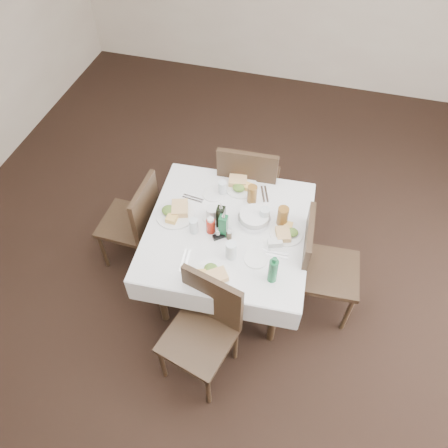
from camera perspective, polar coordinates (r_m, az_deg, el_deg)
name	(u,v)px	position (r m, az deg, el deg)	size (l,w,h in m)	color
ground_plane	(246,306)	(3.75, 2.94, -10.65)	(7.00, 7.00, 0.00)	black
room_shell	(259,151)	(2.40, 4.58, 9.52)	(6.04, 7.04, 2.80)	#C5B29B
dining_table	(228,235)	(3.31, 0.56, -1.49)	(1.28, 1.28, 0.76)	black
chair_north	(248,183)	(3.80, 3.17, 5.35)	(0.51, 0.51, 1.03)	black
chair_south	(205,323)	(3.07, -2.54, -12.85)	(0.55, 0.55, 0.95)	black
chair_east	(318,263)	(3.38, 12.17, -5.03)	(0.49, 0.49, 0.97)	black
chair_west	(136,219)	(3.68, -11.40, 0.63)	(0.45, 0.45, 0.92)	black
meal_north	(240,185)	(3.51, 2.14, 5.11)	(0.27, 0.27, 0.06)	white
meal_south	(212,275)	(2.97, -1.56, -6.62)	(0.26, 0.26, 0.06)	white
meal_east	(286,233)	(3.22, 8.15, -1.13)	(0.25, 0.25, 0.05)	white
meal_west	(175,212)	(3.33, -6.39, 1.55)	(0.30, 0.30, 0.06)	white
side_plate_a	(214,194)	(3.46, -1.33, 4.00)	(0.18, 0.18, 0.01)	white
side_plate_b	(256,259)	(3.07, 4.18, -4.53)	(0.17, 0.17, 0.01)	white
water_n	(223,188)	(3.43, -0.18, 4.73)	(0.07, 0.07, 0.12)	silver
water_s	(231,250)	(3.03, 0.93, -3.43)	(0.08, 0.08, 0.14)	silver
water_e	(264,216)	(3.24, 5.30, 1.10)	(0.07, 0.07, 0.14)	silver
water_w	(194,226)	(3.18, -3.97, -0.24)	(0.07, 0.07, 0.12)	silver
iced_tea_a	(252,194)	(3.37, 3.69, 3.91)	(0.07, 0.07, 0.16)	brown
iced_tea_b	(283,217)	(3.23, 7.66, 0.97)	(0.08, 0.08, 0.17)	brown
bread_basket	(254,218)	(3.26, 3.96, 0.77)	(0.24, 0.24, 0.08)	silver
oil_cruet_dark	(221,216)	(3.18, -0.40, 1.04)	(0.06, 0.06, 0.24)	black
oil_cruet_green	(223,225)	(3.12, -0.08, -0.13)	(0.06, 0.06, 0.24)	#155D31
ketchup_bottle	(211,225)	(3.17, -1.75, -0.19)	(0.07, 0.07, 0.14)	#AD2010
salt_shaker	(218,233)	(3.16, -0.82, -1.20)	(0.03, 0.03, 0.07)	white
pepper_shaker	(229,234)	(3.15, 0.68, -1.37)	(0.04, 0.04, 0.09)	#463827
coffee_mug	(213,214)	(3.27, -1.51, 1.36)	(0.16, 0.15, 0.11)	white
sunglasses	(221,236)	(3.18, -0.40, -1.52)	(0.12, 0.11, 0.03)	black
green_bottle	(273,270)	(2.91, 6.42, -6.04)	(0.06, 0.06, 0.24)	#155D31
sugar_caddy	(275,243)	(3.14, 6.66, -2.44)	(0.12, 0.09, 0.05)	white
cutlery_n	(265,194)	(3.48, 5.33, 3.90)	(0.10, 0.18, 0.01)	silver
cutlery_s	(185,261)	(3.07, -5.12, -4.80)	(0.07, 0.20, 0.01)	silver
cutlery_e	(275,254)	(3.11, 6.65, -3.92)	(0.19, 0.05, 0.01)	silver
cutlery_w	(193,198)	(3.44, -4.07, 3.34)	(0.17, 0.06, 0.01)	silver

